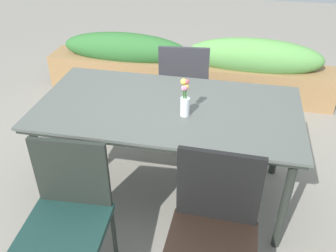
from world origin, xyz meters
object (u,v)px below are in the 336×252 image
(dining_table, at_px, (168,114))
(planter_box, at_px, (189,66))
(chair_far_side, at_px, (184,82))
(chair_near_right, at_px, (213,230))
(flower_vase, at_px, (185,99))
(chair_near_left, at_px, (67,211))

(dining_table, bearing_deg, planter_box, 93.64)
(chair_far_side, distance_m, planter_box, 0.87)
(chair_near_right, relative_size, planter_box, 0.29)
(chair_far_side, relative_size, flower_vase, 3.50)
(chair_near_left, xyz_separation_m, planter_box, (0.31, 2.49, -0.18))
(chair_near_right, height_order, flower_vase, flower_vase)
(chair_near_right, bearing_deg, chair_near_left, 1.35)
(chair_far_side, bearing_deg, chair_near_right, -81.34)
(chair_near_right, bearing_deg, planter_box, -76.99)
(dining_table, bearing_deg, chair_far_side, 91.51)
(chair_near_left, xyz_separation_m, flower_vase, (0.54, 0.72, 0.39))
(chair_near_left, bearing_deg, dining_table, -120.26)
(chair_near_left, distance_m, flower_vase, 0.98)
(flower_vase, bearing_deg, planter_box, 97.65)
(chair_near_left, relative_size, chair_far_side, 0.96)
(dining_table, relative_size, flower_vase, 6.81)
(flower_vase, relative_size, planter_box, 0.08)
(chair_near_left, bearing_deg, chair_far_side, -106.92)
(chair_near_right, relative_size, chair_far_side, 1.01)
(chair_near_left, xyz_separation_m, chair_near_right, (0.82, 0.00, 0.04))
(chair_far_side, relative_size, planter_box, 0.29)
(dining_table, xyz_separation_m, chair_near_left, (-0.41, -0.82, -0.20))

